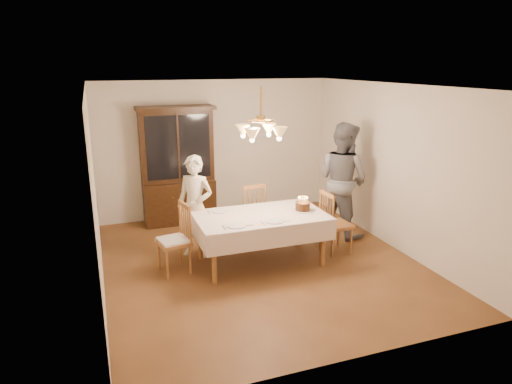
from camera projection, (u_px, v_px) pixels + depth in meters
name	position (u px, v px, depth m)	size (l,w,h in m)	color
ground	(260.00, 262.00, 6.88)	(5.00, 5.00, 0.00)	brown
room_shell	(261.00, 160.00, 6.44)	(5.00, 5.00, 5.00)	white
dining_table	(261.00, 220.00, 6.69)	(1.90, 1.10, 0.76)	brown
china_hutch	(178.00, 168.00, 8.38)	(1.38, 0.54, 2.16)	black
chair_far_side	(250.00, 214.00, 7.67)	(0.47, 0.45, 1.00)	brown
chair_left_end	(174.00, 242.00, 6.46)	(0.50, 0.51, 1.00)	brown
chair_right_end	(336.00, 225.00, 7.15)	(0.44, 0.46, 1.00)	brown
elderly_woman	(195.00, 207.00, 6.93)	(0.58, 0.38, 1.58)	#F0E8CB
adult_in_grey	(342.00, 180.00, 7.78)	(0.95, 0.74, 1.96)	slate
birthday_cake	(303.00, 207.00, 6.82)	(0.30, 0.30, 0.22)	white
place_setting_near_left	(238.00, 225.00, 6.21)	(0.42, 0.27, 0.02)	white
place_setting_near_right	(275.00, 221.00, 6.38)	(0.40, 0.25, 0.02)	white
place_setting_far_left	(221.00, 211.00, 6.82)	(0.38, 0.23, 0.02)	white
chandelier	(261.00, 132.00, 6.33)	(0.62, 0.62, 0.73)	#BF8C3F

